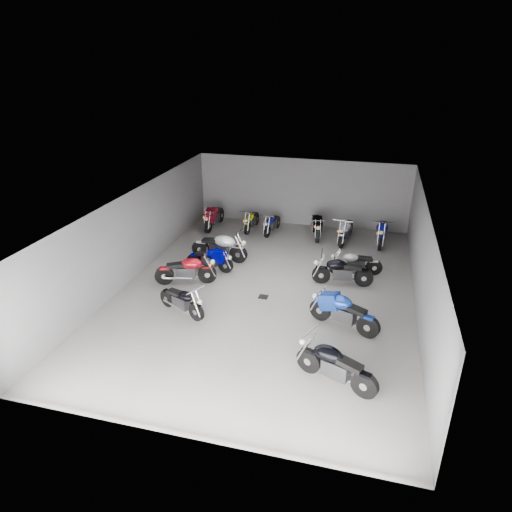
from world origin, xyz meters
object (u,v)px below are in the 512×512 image
Objects in this scene: motorcycle_right_f at (355,263)px; drain_grate at (263,297)px; motorcycle_back_e at (346,230)px; motorcycle_back_f at (382,232)px; motorcycle_right_c at (343,312)px; motorcycle_right_e at (342,271)px; motorcycle_left_c at (182,300)px; motorcycle_left_d at (186,270)px; motorcycle_left_f at (220,247)px; motorcycle_right_a at (335,365)px; motorcycle_back_b at (252,220)px; motorcycle_back_c at (272,224)px; motorcycle_left_e at (210,259)px; motorcycle_back_a at (214,217)px; motorcycle_back_d at (316,225)px.

drain_grate is at bearing 118.17° from motorcycle_right_f.
motorcycle_back_f reaches higher than motorcycle_back_e.
drain_grate is 0.15× the size of motorcycle_right_c.
motorcycle_right_e is at bearing 33.05° from drain_grate.
motorcycle_left_d is at bearing -136.34° from motorcycle_left_c.
motorcycle_left_f is (-2.42, 2.53, 0.56)m from drain_grate.
motorcycle_right_a is 2.63m from motorcycle_right_c.
motorcycle_left_f reaches higher than motorcycle_left_d.
motorcycle_back_b is 1.04m from motorcycle_back_c.
motorcycle_right_f reaches higher than motorcycle_left_e.
motorcycle_back_b is at bearing 40.88° from motorcycle_right_f.
motorcycle_right_e reaches higher than motorcycle_back_b.
motorcycle_left_c is 0.85× the size of motorcycle_left_d.
motorcycle_left_e is 4.71m from motorcycle_back_c.
motorcycle_right_c is 1.00× the size of motorcycle_right_e.
motorcycle_back_e is at bearing -2.45° from motorcycle_right_f.
motorcycle_back_b is (1.81, 0.17, -0.07)m from motorcycle_back_a.
motorcycle_right_f is at bearing -29.40° from motorcycle_right_e.
motorcycle_left_f is 1.05× the size of motorcycle_back_e.
motorcycle_left_f is 1.06× the size of motorcycle_back_a.
motorcycle_left_c is 0.93× the size of motorcycle_back_b.
drain_grate is at bearing 65.89° from motorcycle_left_d.
motorcycle_back_f is (4.91, -0.05, 0.11)m from motorcycle_back_c.
motorcycle_back_b is at bearing 3.11° from motorcycle_back_e.
motorcycle_left_f reaches higher than motorcycle_left_e.
motorcycle_left_c is at bearing 53.92° from motorcycle_back_f.
motorcycle_right_e is 0.97× the size of motorcycle_back_a.
motorcycle_left_e is 5.72m from motorcycle_back_d.
motorcycle_back_f is (1.05, 7.20, 0.01)m from motorcycle_right_c.
motorcycle_back_c is (2.83, 0.01, -0.09)m from motorcycle_back_a.
motorcycle_back_a is (-6.82, 3.45, 0.06)m from motorcycle_right_f.
motorcycle_left_f is at bearing 148.91° from motorcycle_left_d.
motorcycle_left_f is 1.27× the size of motorcycle_back_c.
motorcycle_right_f is 1.05× the size of motorcycle_back_c.
drain_grate is 0.15× the size of motorcycle_left_d.
motorcycle_right_e reaches higher than motorcycle_right_f.
motorcycle_back_e is at bearing 173.68° from motorcycle_left_c.
motorcycle_left_c is at bearing 117.34° from motorcycle_right_c.
motorcycle_back_c is (-1.08, 6.03, 0.44)m from drain_grate.
motorcycle_back_a is (-6.40, 4.40, 0.02)m from motorcycle_right_e.
motorcycle_back_e is at bearing 136.09° from motorcycle_left_e.
motorcycle_left_f is 6.41m from motorcycle_right_c.
motorcycle_right_a is at bearing 165.84° from motorcycle_right_f.
motorcycle_back_b is 0.87× the size of motorcycle_back_e.
motorcycle_back_c is at bearing 50.09° from motorcycle_right_c.
motorcycle_right_c is 0.98× the size of motorcycle_back_d.
drain_grate is 7.20m from motorcycle_back_a.
motorcycle_back_b is (-5.02, 3.62, -0.01)m from motorcycle_right_f.
motorcycle_right_e is at bearing 75.26° from motorcycle_back_f.
motorcycle_back_f is (1.53, 0.18, 0.01)m from motorcycle_back_e.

